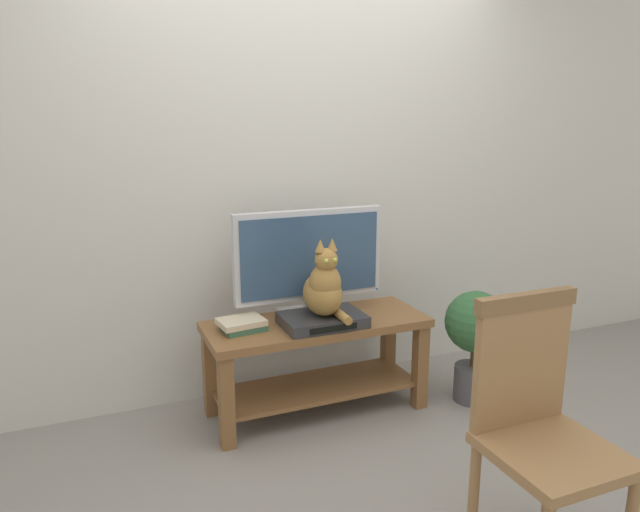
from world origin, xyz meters
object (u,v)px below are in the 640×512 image
object	(u,v)px
media_box	(323,320)
tv_stand	(316,349)
wooden_chair	(538,415)
tv	(309,259)
potted_plant	(475,333)
book_stack	(242,324)
cat	(324,288)

from	to	relation	value
media_box	tv_stand	bearing A→B (deg)	91.54
tv_stand	media_box	xyz separation A→B (m)	(0.00, -0.08, 0.19)
tv_stand	wooden_chair	bearing A→B (deg)	-76.29
tv	potted_plant	size ratio (longest dim) A/B	1.29
tv	media_box	size ratio (longest dim) A/B	1.96
media_box	book_stack	xyz separation A→B (m)	(-0.41, 0.09, 0.00)
tv	cat	distance (m)	0.22
wooden_chair	book_stack	world-z (taller)	wooden_chair
cat	book_stack	xyz separation A→B (m)	(-0.41, 0.11, -0.18)
media_box	wooden_chair	bearing A→B (deg)	-75.54
media_box	cat	bearing A→B (deg)	-85.64
media_box	potted_plant	xyz separation A→B (m)	(0.87, -0.15, -0.15)
tv	media_box	world-z (taller)	tv
media_box	wooden_chair	size ratio (longest dim) A/B	0.44
cat	potted_plant	size ratio (longest dim) A/B	0.64
tv_stand	book_stack	size ratio (longest dim) A/B	4.88
media_box	book_stack	bearing A→B (deg)	167.62
tv_stand	cat	bearing A→B (deg)	-87.98
tv	cat	world-z (taller)	tv
media_box	cat	distance (m)	0.18
tv	book_stack	bearing A→B (deg)	-167.58
tv_stand	cat	distance (m)	0.38
tv	wooden_chair	world-z (taller)	tv
tv_stand	wooden_chair	xyz separation A→B (m)	(0.32, -1.31, 0.19)
tv	media_box	distance (m)	0.34
book_stack	potted_plant	xyz separation A→B (m)	(1.28, -0.24, -0.15)
wooden_chair	book_stack	distance (m)	1.51
cat	wooden_chair	world-z (taller)	cat
potted_plant	media_box	bearing A→B (deg)	170.16
wooden_chair	potted_plant	bearing A→B (deg)	62.87
book_stack	media_box	bearing A→B (deg)	-12.38
wooden_chair	potted_plant	world-z (taller)	wooden_chair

